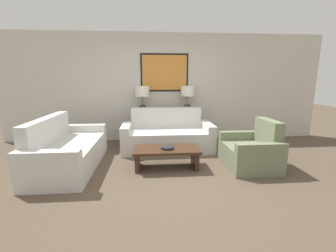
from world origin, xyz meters
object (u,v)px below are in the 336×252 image
Objects in this scene: console_table at (165,127)px; decorative_bowl at (167,148)px; coffee_table at (166,153)px; couch_by_back_wall at (167,136)px; armchair_near_back_wall at (252,151)px; couch_by_side at (68,151)px; table_lamp_left at (142,95)px; table_lamp_right at (188,94)px.

console_table is 1.76m from decorative_bowl.
decorative_bowl is at bearing -73.06° from coffee_table.
armchair_near_back_wall is at bearing -38.45° from couch_by_back_wall.
couch_by_side is (-1.84, -1.56, -0.07)m from console_table.
console_table is at bearing 0.00° from table_lamp_left.
console_table is at bearing 90.00° from couch_by_back_wall.
armchair_near_back_wall is (1.42, -1.79, -0.09)m from console_table.
table_lamp_left is 0.56× the size of coffee_table.
couch_by_back_wall is at bearing -129.91° from table_lamp_right.
table_lamp_right is at bearing 0.00° from table_lamp_left.
couch_by_side is 1.75m from coffee_table.
couch_by_side is at bearing -154.00° from couch_by_back_wall.
decorative_bowl is at bearing -109.94° from table_lamp_right.
table_lamp_left is 0.33× the size of couch_by_side.
console_table is 2.29m from armchair_near_back_wall.
couch_by_back_wall reaches higher than decorative_bowl.
decorative_bowl is (1.76, -0.20, 0.08)m from couch_by_side.
table_lamp_right is 0.33× the size of couch_by_back_wall.
couch_by_side is at bearing -139.78° from console_table.
couch_by_side reaches higher than console_table.
console_table is 2.37× the size of table_lamp_left.
table_lamp_right is at bearing 70.06° from decorative_bowl.
console_table reaches higher than coffee_table.
table_lamp_right is 2.04m from decorative_bowl.
armchair_near_back_wall is (0.87, -1.79, -0.90)m from table_lamp_right.
table_lamp_right is at bearing 50.09° from couch_by_back_wall.
table_lamp_left and table_lamp_right have the same top height.
decorative_bowl is at bearing -6.60° from couch_by_side.
armchair_near_back_wall is (1.51, -0.03, -0.10)m from decorative_bowl.
coffee_table is (1.75, -0.17, -0.03)m from couch_by_side.
table_lamp_right is at bearing 115.99° from armchair_near_back_wall.
console_table is 0.98m from table_lamp_right.
table_lamp_left reaches higher than coffee_table.
decorative_bowl is at bearing -94.54° from couch_by_back_wall.
couch_by_back_wall is at bearing -90.00° from console_table.
console_table is at bearing 180.00° from table_lamp_right.
table_lamp_right is 2.06m from coffee_table.
table_lamp_right reaches higher than coffee_table.
couch_by_back_wall is at bearing 141.55° from armchair_near_back_wall.
couch_by_back_wall is at bearing 85.46° from decorative_bowl.
console_table is at bearing 40.22° from couch_by_side.
table_lamp_left reaches higher than console_table.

